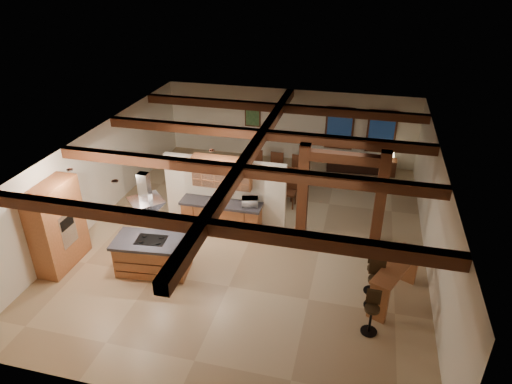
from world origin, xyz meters
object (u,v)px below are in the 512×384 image
sofa (354,162)px  bar_counter (395,276)px  dining_table (273,184)px  kitchen_island (153,255)px

sofa → bar_counter: size_ratio=1.05×
dining_table → bar_counter: 6.30m
kitchen_island → bar_counter: bar_counter is taller
dining_table → sofa: (2.71, 2.65, -0.02)m
bar_counter → kitchen_island: bearing=-176.8°
kitchen_island → sofa: size_ratio=0.98×
dining_table → bar_counter: size_ratio=0.92×
sofa → bar_counter: (1.34, -7.46, 0.40)m
sofa → dining_table: bearing=39.9°
dining_table → kitchen_island: bearing=-104.1°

